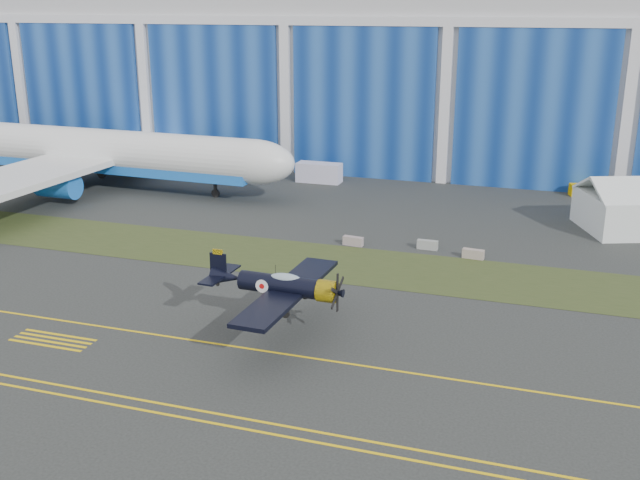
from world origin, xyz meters
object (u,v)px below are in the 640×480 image
(warbird, at_px, (280,285))
(jetliner, at_px, (93,104))
(tug, at_px, (580,190))
(shipping_container, at_px, (319,173))

(warbird, bearing_deg, jetliner, 139.82)
(jetliner, height_order, tug, jetliner)
(warbird, distance_m, jetliner, 53.19)
(warbird, relative_size, tug, 5.70)
(jetliner, bearing_deg, warbird, -40.29)
(warbird, bearing_deg, shipping_container, 107.26)
(warbird, xyz_separation_m, tug, (20.46, 49.84, -3.15))
(warbird, xyz_separation_m, shipping_container, (-12.61, 46.75, -2.60))
(shipping_container, bearing_deg, tug, 5.52)
(jetliner, bearing_deg, shipping_container, 25.09)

